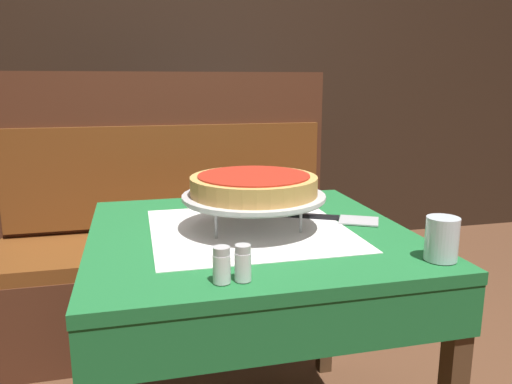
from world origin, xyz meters
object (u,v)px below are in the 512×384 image
at_px(dining_table_front, 249,261).
at_px(deep_dish_pizza, 253,184).
at_px(booth_bench, 174,262).
at_px(condiment_caddy, 232,145).
at_px(pepper_shaker, 243,263).
at_px(pizza_pan_stand, 253,198).
at_px(water_glass_near, 442,239).
at_px(pizza_server, 334,218).
at_px(salt_shaker, 222,265).
at_px(dining_table_rear, 229,171).

distance_m(dining_table_front, deep_dish_pizza, 0.22).
relative_size(dining_table_front, booth_bench, 0.57).
bearing_deg(dining_table_front, condiment_caddy, 80.75).
bearing_deg(pepper_shaker, booth_bench, 92.71).
xyz_separation_m(pizza_pan_stand, condiment_caddy, (0.24, 1.57, -0.05)).
distance_m(water_glass_near, pepper_shaker, 0.47).
xyz_separation_m(deep_dish_pizza, pizza_server, (0.26, 0.03, -0.12)).
relative_size(pizza_pan_stand, water_glass_near, 3.92).
relative_size(dining_table_front, deep_dish_pizza, 2.48).
xyz_separation_m(salt_shaker, condiment_caddy, (0.40, 1.93, -0.00)).
distance_m(deep_dish_pizza, pizza_server, 0.28).
bearing_deg(pizza_server, water_glass_near, -74.31).
height_order(dining_table_rear, water_glass_near, water_glass_near).
distance_m(dining_table_front, pizza_server, 0.29).
relative_size(salt_shaker, pepper_shaker, 0.99).
bearing_deg(dining_table_front, pepper_shaker, -105.02).
xyz_separation_m(dining_table_front, water_glass_near, (0.37, -0.34, 0.15)).
bearing_deg(deep_dish_pizza, pizza_server, 6.77).
bearing_deg(dining_table_front, dining_table_rear, 81.38).
distance_m(dining_table_front, condiment_caddy, 1.60).
xyz_separation_m(dining_table_front, pizza_pan_stand, (0.01, 0.00, 0.18)).
xyz_separation_m(dining_table_rear, water_glass_near, (0.13, -1.93, 0.18)).
xyz_separation_m(pizza_pan_stand, pizza_server, (0.26, 0.03, -0.08)).
relative_size(booth_bench, pizza_server, 5.43).
relative_size(dining_table_rear, booth_bench, 0.48).
height_order(pizza_pan_stand, condiment_caddy, condiment_caddy).
height_order(dining_table_front, water_glass_near, water_glass_near).
xyz_separation_m(pizza_server, pepper_shaker, (-0.36, -0.39, 0.03)).
height_order(dining_table_rear, condiment_caddy, condiment_caddy).
height_order(deep_dish_pizza, condiment_caddy, condiment_caddy).
bearing_deg(pepper_shaker, salt_shaker, -180.00).
height_order(dining_table_rear, booth_bench, booth_bench).
height_order(salt_shaker, pepper_shaker, same).
distance_m(dining_table_front, water_glass_near, 0.53).
bearing_deg(salt_shaker, dining_table_rear, 78.92).
relative_size(dining_table_rear, deep_dish_pizza, 2.10).
distance_m(pizza_pan_stand, deep_dish_pizza, 0.04).
bearing_deg(dining_table_rear, pizza_server, -88.97).
bearing_deg(condiment_caddy, booth_bench, -120.62).
height_order(deep_dish_pizza, pepper_shaker, deep_dish_pizza).
distance_m(dining_table_rear, salt_shaker, 1.98).
xyz_separation_m(dining_table_rear, deep_dish_pizza, (-0.23, -1.58, 0.25)).
bearing_deg(pizza_pan_stand, dining_table_rear, 81.82).
xyz_separation_m(water_glass_near, salt_shaker, (-0.51, -0.01, -0.01)).
bearing_deg(pepper_shaker, condiment_caddy, 79.67).
bearing_deg(pizza_pan_stand, pizza_server, 6.77).
xyz_separation_m(deep_dish_pizza, condiment_caddy, (0.24, 1.57, -0.09)).
relative_size(dining_table_rear, pizza_server, 2.61).
distance_m(deep_dish_pizza, pepper_shaker, 0.38).
distance_m(dining_table_front, booth_bench, 0.95).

